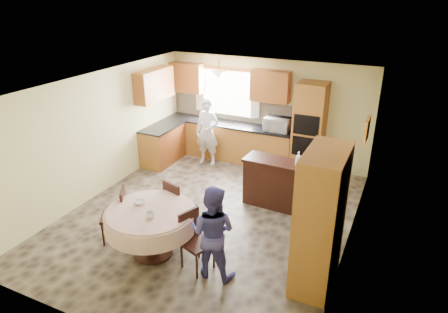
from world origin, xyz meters
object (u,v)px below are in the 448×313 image
cupboard (320,220)px  chair_right (194,237)px  chair_back (177,204)px  oven_tower (309,129)px  dining_table (151,220)px  person_sink (207,132)px  person_dining (213,232)px  sideboard (276,185)px  chair_left (118,212)px

cupboard → chair_right: size_ratio=2.19×
chair_back → chair_right: bearing=152.6°
oven_tower → dining_table: 4.38m
chair_back → dining_table: bearing=106.3°
chair_right → person_sink: bearing=44.5°
chair_right → person_dining: size_ratio=0.64×
cupboard → person_sink: size_ratio=1.27×
person_dining → person_sink: bearing=-65.9°
sideboard → cupboard: 2.31m
dining_table → chair_back: bearing=89.2°
chair_left → chair_right: size_ratio=1.01×
oven_tower → cupboard: oven_tower is taller
chair_left → chair_right: (1.51, -0.09, -0.00)m
oven_tower → person_sink: 2.38m
oven_tower → person_dining: (-0.35, -4.13, -0.33)m
chair_left → dining_table: bearing=50.4°
oven_tower → person_dining: oven_tower is taller
dining_table → person_dining: person_dining is taller
cupboard → sideboard: bearing=123.5°
dining_table → chair_right: (0.75, 0.03, -0.12)m
cupboard → person_dining: size_ratio=1.41×
chair_right → oven_tower: bearing=10.5°
dining_table → person_sink: bearing=103.5°
oven_tower → cupboard: bearing=-73.6°
cupboard → chair_left: cupboard is taller
oven_tower → chair_left: oven_tower is taller
person_dining → dining_table: bearing=-5.3°
oven_tower → sideboard: (-0.16, -1.76, -0.61)m
oven_tower → cupboard: size_ratio=1.03×
cupboard → chair_back: cupboard is taller
cupboard → person_sink: cupboard is taller
oven_tower → chair_right: oven_tower is taller
chair_right → person_sink: size_ratio=0.58×
person_sink → person_dining: bearing=-65.3°
cupboard → oven_tower: bearing=106.4°
dining_table → chair_back: (0.01, 0.76, -0.10)m
chair_left → chair_back: (0.76, 0.65, 0.02)m
chair_left → person_sink: bearing=150.8°
cupboard → chair_left: size_ratio=2.18×
oven_tower → chair_right: size_ratio=2.26×
oven_tower → chair_back: (-1.43, -3.35, -0.52)m
chair_left → person_dining: bearing=54.8°
cupboard → chair_back: bearing=173.8°
chair_right → person_sink: 3.94m
cupboard → dining_table: 2.59m
oven_tower → person_dining: size_ratio=1.45×
person_dining → chair_back: bearing=-39.9°
sideboard → chair_back: chair_back is taller
chair_back → chair_right: 1.04m
dining_table → chair_left: chair_left is taller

